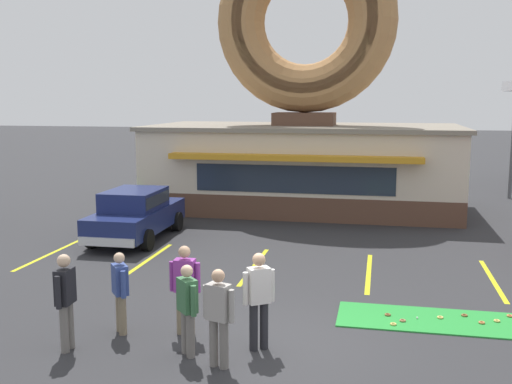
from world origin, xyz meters
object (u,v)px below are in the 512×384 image
object	(u,v)px
golf_ball	(417,318)
pedestrian_blue_sweater_man	(65,297)
pedestrian_crossing_woman	(219,313)
car_navy	(136,212)
pedestrian_clipboard_woman	(187,306)
pedestrian_leather_jacket_man	(120,289)
pedestrian_beanie_man	(185,285)
trash_bin	(132,203)
pedestrian_hooded_kid	(259,296)

from	to	relation	value
golf_ball	pedestrian_blue_sweater_man	world-z (taller)	pedestrian_blue_sweater_man
golf_ball	pedestrian_crossing_woman	distance (m)	4.48
car_navy	pedestrian_blue_sweater_man	bearing A→B (deg)	-75.10
golf_ball	pedestrian_clipboard_woman	size ratio (longest dim) A/B	0.03
golf_ball	pedestrian_leather_jacket_man	bearing A→B (deg)	-161.89
pedestrian_beanie_man	pedestrian_crossing_woman	size ratio (longest dim) A/B	1.02
car_navy	golf_ball	bearing A→B (deg)	-33.24
golf_ball	pedestrian_leather_jacket_man	size ratio (longest dim) A/B	0.03
pedestrian_clipboard_woman	pedestrian_blue_sweater_man	bearing A→B (deg)	-173.80
pedestrian_blue_sweater_man	golf_ball	bearing A→B (deg)	24.16
pedestrian_clipboard_woman	pedestrian_crossing_woman	bearing A→B (deg)	-27.88
pedestrian_blue_sweater_man	pedestrian_crossing_woman	world-z (taller)	pedestrian_blue_sweater_man
golf_ball	car_navy	size ratio (longest dim) A/B	0.01
pedestrian_clipboard_woman	trash_bin	xyz separation A→B (m)	(-5.99, 11.47, -0.39)
pedestrian_leather_jacket_man	trash_bin	xyz separation A→B (m)	(-4.43, 10.76, -0.36)
golf_ball	pedestrian_crossing_woman	bearing A→B (deg)	-139.39
pedestrian_hooded_kid	pedestrian_beanie_man	world-z (taller)	pedestrian_hooded_kid
pedestrian_leather_jacket_man	pedestrian_crossing_woman	size ratio (longest dim) A/B	0.94
golf_ball	pedestrian_hooded_kid	bearing A→B (deg)	-144.37
trash_bin	pedestrian_leather_jacket_man	bearing A→B (deg)	-67.62
car_navy	pedestrian_blue_sweater_man	size ratio (longest dim) A/B	2.62
pedestrian_hooded_kid	pedestrian_clipboard_woman	xyz separation A→B (m)	(-1.15, -0.49, -0.09)
pedestrian_crossing_woman	car_navy	bearing A→B (deg)	120.93
pedestrian_blue_sweater_man	pedestrian_hooded_kid	xyz separation A→B (m)	(3.31, 0.72, 0.01)
golf_ball	pedestrian_hooded_kid	distance (m)	3.61
pedestrian_blue_sweater_man	pedestrian_clipboard_woman	bearing A→B (deg)	6.20
pedestrian_crossing_woman	trash_bin	distance (m)	13.55
pedestrian_blue_sweater_man	pedestrian_hooded_kid	distance (m)	3.38
car_navy	pedestrian_beanie_man	distance (m)	8.13
car_navy	pedestrian_beanie_man	bearing A→B (deg)	-60.57
pedestrian_hooded_kid	pedestrian_blue_sweater_man	bearing A→B (deg)	-167.68
golf_ball	pedestrian_blue_sweater_man	size ratio (longest dim) A/B	0.02
pedestrian_hooded_kid	trash_bin	bearing A→B (deg)	123.04
pedestrian_leather_jacket_man	pedestrian_beanie_man	xyz separation A→B (m)	(1.22, 0.19, 0.09)
pedestrian_blue_sweater_man	pedestrian_leather_jacket_man	size ratio (longest dim) A/B	1.11
pedestrian_leather_jacket_man	pedestrian_crossing_woman	distance (m)	2.44
pedestrian_clipboard_woman	trash_bin	bearing A→B (deg)	117.58
golf_ball	pedestrian_clipboard_woman	distance (m)	4.79
car_navy	pedestrian_hooded_kid	bearing A→B (deg)	-53.76
pedestrian_leather_jacket_man	pedestrian_blue_sweater_man	bearing A→B (deg)	-122.35
pedestrian_hooded_kid	pedestrian_leather_jacket_man	distance (m)	2.72
golf_ball	pedestrian_hooded_kid	xyz separation A→B (m)	(-2.83, -2.03, 0.93)
pedestrian_hooded_kid	pedestrian_crossing_woman	size ratio (longest dim) A/B	1.05
pedestrian_crossing_woman	pedestrian_leather_jacket_man	bearing A→B (deg)	154.56
golf_ball	pedestrian_crossing_woman	world-z (taller)	pedestrian_crossing_woman
pedestrian_hooded_kid	trash_bin	xyz separation A→B (m)	(-7.14, 10.98, -0.48)
pedestrian_blue_sweater_man	pedestrian_crossing_woman	size ratio (longest dim) A/B	1.04
golf_ball	pedestrian_beanie_man	xyz separation A→B (m)	(-4.33, -1.63, 0.90)
pedestrian_leather_jacket_man	pedestrian_clipboard_woman	size ratio (longest dim) A/B	0.97
pedestrian_crossing_woman	trash_bin	size ratio (longest dim) A/B	1.72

